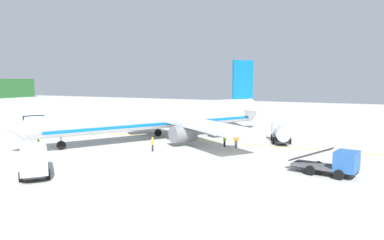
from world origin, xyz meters
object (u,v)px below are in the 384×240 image
airliner_foreground (161,116)px  service_truck_catering (336,163)px  service_truck_fuel (34,160)px  crew_marshaller (38,140)px  service_truck_baggage (281,133)px  cargo_container_near (215,130)px  crew_loader_left (153,143)px  crew_loader_right (236,139)px  crew_supervisor (225,139)px

airliner_foreground → service_truck_catering: 26.98m
service_truck_fuel → crew_marshaller: 14.41m
service_truck_baggage → cargo_container_near: bearing=85.7°
airliner_foreground → crew_marshaller: bearing=140.5°
airliner_foreground → crew_loader_left: size_ratio=21.67×
airliner_foreground → cargo_container_near: airliner_foreground is taller
airliner_foreground → crew_loader_left: 9.49m
service_truck_fuel → crew_loader_right: size_ratio=3.38×
airliner_foreground → service_truck_fuel: 22.57m
service_truck_fuel → crew_marshaller: bearing=47.7°
service_truck_fuel → service_truck_catering: bearing=-64.3°
service_truck_baggage → airliner_foreground: bearing=106.4°
service_truck_catering → crew_supervisor: size_ratio=3.54×
airliner_foreground → service_truck_fuel: size_ratio=6.30×
airliner_foreground → crew_loader_right: size_ratio=21.32×
crew_loader_right → crew_loader_left: bearing=129.7°
crew_marshaller → crew_loader_left: crew_loader_left is taller
crew_marshaller → crew_loader_left: size_ratio=0.95×
service_truck_fuel → crew_supervisor: bearing=-26.9°
airliner_foreground → crew_supervisor: (-1.81, -10.59, -2.33)m
service_truck_catering → cargo_container_near: service_truck_catering is taller
crew_supervisor → service_truck_catering: bearing=-122.2°
airliner_foreground → crew_loader_right: (-1.53, -12.06, -2.33)m
cargo_container_near → crew_loader_left: bearing=170.0°
crew_marshaller → service_truck_baggage: bearing=-56.8°
service_truck_fuel → service_truck_baggage: (27.29, -16.26, -0.07)m
service_truck_catering → airliner_foreground: bearing=66.6°
service_truck_fuel → crew_supervisor: 23.18m
service_truck_fuel → cargo_container_near: service_truck_fuel is taller
service_truck_catering → crew_marshaller: service_truck_catering is taller
cargo_container_near → crew_loader_left: (-13.93, 2.45, 0.05)m
crew_loader_right → crew_supervisor: (-0.28, 1.47, -0.00)m
airliner_foreground → crew_marshaller: airliner_foreground is taller
service_truck_catering → crew_loader_left: size_ratio=3.60×
service_truck_baggage → service_truck_catering: (-15.49, -8.30, -0.21)m
airliner_foreground → crew_supervisor: bearing=-99.7°
service_truck_fuel → crew_supervisor: size_ratio=3.39×
crew_loader_left → service_truck_catering: bearing=-96.4°
service_truck_catering → crew_loader_right: service_truck_catering is taller
service_truck_baggage → crew_loader_left: (-13.17, 12.56, -0.36)m
service_truck_fuel → crew_loader_right: 24.12m
service_truck_baggage → crew_loader_left: 18.20m
service_truck_fuel → crew_supervisor: (20.68, -10.47, -0.41)m
cargo_container_near → crew_loader_left: cargo_container_near is taller
service_truck_baggage → cargo_container_near: (0.76, 10.11, -0.41)m
crew_marshaller → crew_supervisor: 23.81m
airliner_foreground → service_truck_catering: size_ratio=6.02×
service_truck_baggage → crew_loader_right: (-6.34, 4.32, -0.34)m
service_truck_catering → crew_supervisor: service_truck_catering is taller
crew_loader_left → crew_supervisor: (6.55, -6.77, 0.02)m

